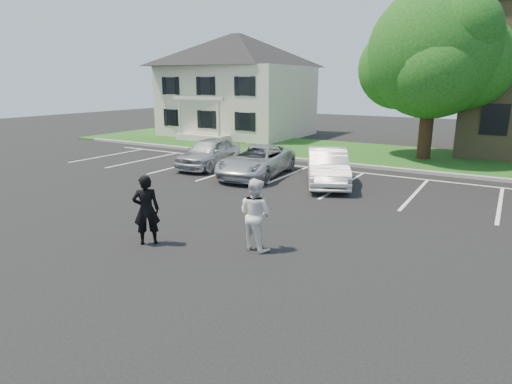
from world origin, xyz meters
TOP-DOWN VIEW (x-y plane):
  - ground_plane at (0.00, 0.00)m, footprint 90.00×90.00m
  - curb at (0.00, 12.00)m, footprint 40.00×0.30m
  - grass_strip at (0.00, 16.00)m, footprint 44.00×8.00m
  - stall_lines at (1.40, 8.95)m, footprint 34.00×5.36m
  - house at (-13.00, 19.97)m, footprint 10.30×9.22m
  - tree at (1.78, 15.89)m, footprint 7.80×7.20m
  - man_black_suit at (-2.14, -0.89)m, footprint 0.78×0.78m
  - man_white_shirt at (0.43, 0.23)m, footprint 0.98×0.82m
  - car_silver_west at (-6.96, 8.21)m, footprint 2.20×4.42m
  - car_silver_minivan at (-3.95, 7.65)m, footprint 2.84×5.12m
  - car_white_sedan at (-0.64, 7.76)m, footprint 3.25×4.63m

SIDE VIEW (x-z plane):
  - ground_plane at x=0.00m, z-range 0.00..0.00m
  - stall_lines at x=1.40m, z-range 0.00..0.01m
  - grass_strip at x=0.00m, z-range 0.00..0.08m
  - curb at x=0.00m, z-range 0.00..0.15m
  - car_silver_minivan at x=-3.95m, z-range 0.00..1.36m
  - car_white_sedan at x=-0.64m, z-range 0.00..1.45m
  - car_silver_west at x=-6.96m, z-range 0.00..1.45m
  - man_white_shirt at x=0.43m, z-range 0.00..1.82m
  - man_black_suit at x=-2.14m, z-range 0.00..1.83m
  - house at x=-13.00m, z-range 0.03..7.63m
  - tree at x=1.78m, z-range 0.95..9.75m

